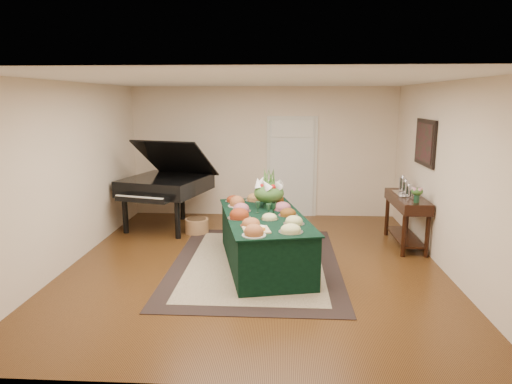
# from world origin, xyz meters

# --- Properties ---
(ground) EXTENTS (6.00, 6.00, 0.00)m
(ground) POSITION_xyz_m (0.00, 0.00, 0.00)
(ground) COLOR black
(ground) RESTS_ON ground
(area_rug) EXTENTS (2.49, 3.49, 0.01)m
(area_rug) POSITION_xyz_m (0.01, 0.02, 0.01)
(area_rug) COLOR black
(area_rug) RESTS_ON ground
(kitchen_doorway) EXTENTS (1.05, 0.07, 2.10)m
(kitchen_doorway) POSITION_xyz_m (0.60, 2.97, 1.02)
(kitchen_doorway) COLOR beige
(kitchen_doorway) RESTS_ON ground
(buffet_table) EXTENTS (1.59, 2.55, 0.77)m
(buffet_table) POSITION_xyz_m (0.14, -0.02, 0.39)
(buffet_table) COLOR black
(buffet_table) RESTS_ON ground
(food_platters) EXTENTS (1.25, 2.37, 0.13)m
(food_platters) POSITION_xyz_m (0.09, 0.07, 0.82)
(food_platters) COLOR silver
(food_platters) RESTS_ON buffet_table
(cutting_board) EXTENTS (0.40, 0.40, 0.10)m
(cutting_board) POSITION_xyz_m (0.06, -0.81, 0.80)
(cutting_board) COLOR tan
(cutting_board) RESTS_ON buffet_table
(green_goblets) EXTENTS (0.32, 0.21, 0.18)m
(green_goblets) POSITION_xyz_m (0.20, 0.03, 0.86)
(green_goblets) COLOR #153421
(green_goblets) RESTS_ON buffet_table
(floral_centerpiece) EXTENTS (0.50, 0.50, 0.50)m
(floral_centerpiece) POSITION_xyz_m (0.19, 0.49, 1.06)
(floral_centerpiece) COLOR #153421
(floral_centerpiece) RESTS_ON buffet_table
(grand_piano) EXTENTS (1.82, 1.93, 1.71)m
(grand_piano) POSITION_xyz_m (-1.81, 1.90, 0.86)
(grand_piano) COLOR black
(grand_piano) RESTS_ON ground
(wicker_basket) EXTENTS (0.43, 0.43, 0.27)m
(wicker_basket) POSITION_xyz_m (-1.17, 1.57, 0.13)
(wicker_basket) COLOR #8F6039
(wicker_basket) RESTS_ON ground
(mahogany_sideboard) EXTENTS (0.45, 1.39, 0.86)m
(mahogany_sideboard) POSITION_xyz_m (2.50, 1.05, 0.67)
(mahogany_sideboard) COLOR black
(mahogany_sideboard) RESTS_ON ground
(tea_service) EXTENTS (0.34, 0.74, 0.30)m
(tea_service) POSITION_xyz_m (2.50, 1.15, 0.97)
(tea_service) COLOR silver
(tea_service) RESTS_ON mahogany_sideboard
(pink_bouquet) EXTENTS (0.20, 0.20, 0.25)m
(pink_bouquet) POSITION_xyz_m (2.50, 0.54, 1.03)
(pink_bouquet) COLOR #153421
(pink_bouquet) RESTS_ON mahogany_sideboard
(wall_painting) EXTENTS (0.05, 0.95, 0.75)m
(wall_painting) POSITION_xyz_m (2.72, 1.05, 1.75)
(wall_painting) COLOR black
(wall_painting) RESTS_ON ground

